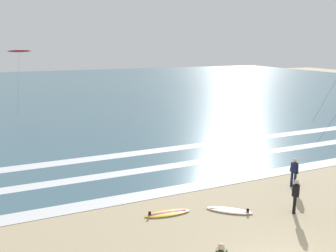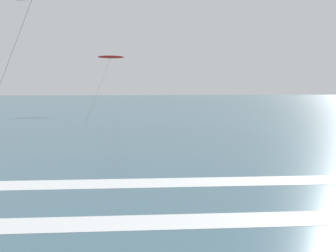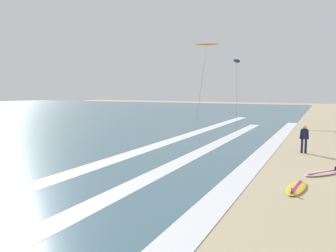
# 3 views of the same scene
# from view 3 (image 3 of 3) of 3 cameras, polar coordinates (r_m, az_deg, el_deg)

# --- Properties ---
(wave_foam_shoreline) EXTENTS (42.47, 1.05, 0.01)m
(wave_foam_shoreline) POSITION_cam_3_polar(r_m,az_deg,el_deg) (16.44, 15.31, -6.31)
(wave_foam_shoreline) COLOR white
(wave_foam_shoreline) RESTS_ON ocean_surface
(wave_foam_mid_break) EXTENTS (42.30, 0.92, 0.01)m
(wave_foam_mid_break) POSITION_cam_3_polar(r_m,az_deg,el_deg) (14.16, -1.21, -8.14)
(wave_foam_mid_break) COLOR white
(wave_foam_mid_break) RESTS_ON ocean_surface
(wave_foam_outer_break) EXTENTS (58.85, 1.08, 0.01)m
(wave_foam_outer_break) POSITION_cam_3_polar(r_m,az_deg,el_deg) (16.07, -11.43, -6.51)
(wave_foam_outer_break) COLOR white
(wave_foam_outer_break) RESTS_ON ocean_surface
(surfer_right_near) EXTENTS (0.32, 0.52, 1.60)m
(surfer_right_near) POSITION_cam_3_polar(r_m,az_deg,el_deg) (19.66, 23.30, -1.75)
(surfer_right_near) COLOR #141938
(surfer_right_near) RESTS_ON ground
(surfboard_left_pile) EXTENTS (2.03, 1.76, 0.25)m
(surfboard_left_pile) POSITION_cam_3_polar(r_m,az_deg,el_deg) (15.25, 26.04, -7.62)
(surfboard_left_pile) COLOR beige
(surfboard_left_pile) RESTS_ON ground
(surfboard_near_water) EXTENTS (2.15, 0.81, 0.25)m
(surfboard_near_water) POSITION_cam_3_polar(r_m,az_deg,el_deg) (12.65, 22.06, -10.26)
(surfboard_near_water) COLOR yellow
(surfboard_near_water) RESTS_ON ground
(kite_orange_high_right) EXTENTS (9.46, 3.57, 9.95)m
(kite_orange_high_right) POSITION_cam_3_polar(r_m,az_deg,el_deg) (44.18, 6.99, 14.33)
(kite_orange_high_right) COLOR orange
(kite_orange_high_right) RESTS_ON ground
(kite_black_mid_center) EXTENTS (10.81, 3.33, 7.11)m
(kite_black_mid_center) POSITION_cam_3_polar(r_m,az_deg,el_deg) (37.51, 12.25, 11.30)
(kite_black_mid_center) COLOR black
(kite_black_mid_center) RESTS_ON ground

